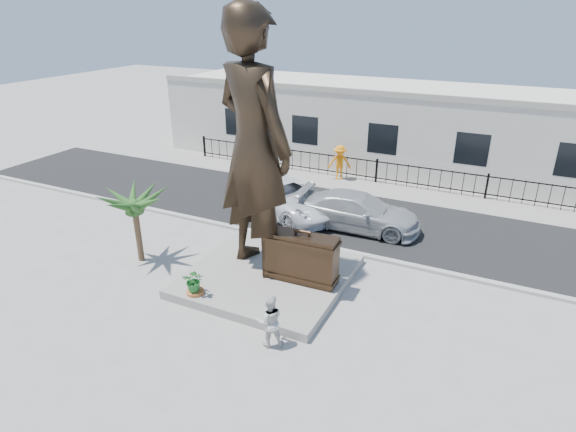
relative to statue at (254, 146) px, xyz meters
name	(u,v)px	position (x,y,z in m)	size (l,w,h in m)	color
ground	(261,305)	(1.12, -1.84, -4.59)	(100.00, 100.00, 0.00)	#9E9991
street	(345,214)	(1.12, 6.16, -4.58)	(40.00, 7.00, 0.01)	black
curb	(316,245)	(1.12, 2.66, -4.53)	(40.00, 0.25, 0.12)	#A5A399
far_sidewalk	(371,187)	(1.12, 10.16, -4.58)	(40.00, 2.50, 0.02)	#9E9991
plinth	(269,276)	(0.62, -0.34, -4.44)	(5.20, 5.20, 0.30)	gray
fence	(376,172)	(1.12, 10.96, -3.99)	(22.00, 0.10, 1.20)	black
building	(399,125)	(1.12, 15.16, -2.39)	(28.00, 7.00, 4.40)	silver
statue	(254,146)	(0.00, 0.00, 0.00)	(3.13, 2.05, 8.58)	black
suitcase	(302,258)	(1.86, -0.30, -3.46)	(2.34, 0.74, 1.65)	#312114
tourist	(270,321)	(2.29, -3.40, -3.80)	(0.77, 0.60, 1.58)	silver
car_white	(286,197)	(-1.39, 5.12, -3.80)	(2.60, 5.64, 1.57)	white
car_silver	(358,212)	(2.06, 5.01, -3.82)	(2.11, 5.20, 1.51)	#AAADAF
worker	(340,162)	(-0.81, 10.53, -3.63)	(1.21, 0.70, 1.88)	orange
palm_tree	(142,260)	(-4.30, -1.16, -4.59)	(1.80, 1.80, 3.20)	#234C1B
planter	(196,296)	(-0.85, -2.54, -4.39)	(0.56, 0.56, 0.40)	#A95A2C
shrub	(194,280)	(-0.85, -2.54, -3.81)	(0.68, 0.59, 0.75)	#226A27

